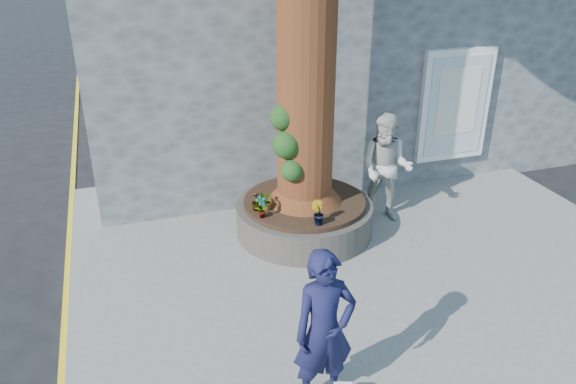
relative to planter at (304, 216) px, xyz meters
name	(u,v)px	position (x,y,z in m)	size (l,w,h in m)	color
ground	(298,315)	(-0.80, -2.00, -0.41)	(120.00, 120.00, 0.00)	black
pavement	(366,257)	(0.70, -1.00, -0.35)	(9.00, 8.00, 0.12)	slate
yellow_line	(66,315)	(-3.85, -1.00, -0.41)	(0.10, 30.00, 0.01)	yellow
stone_shop	(300,5)	(1.70, 5.20, 2.75)	(10.30, 8.30, 6.30)	#525557
neighbour_shop	(572,0)	(9.70, 5.20, 2.59)	(6.00, 8.00, 6.00)	#525557
planter	(304,216)	(0.00, 0.00, 0.00)	(2.30, 2.30, 0.60)	black
man	(324,331)	(-1.07, -3.62, 0.64)	(0.68, 0.45, 1.87)	#141639
woman	(386,168)	(1.50, 0.04, 0.67)	(0.94, 0.73, 1.93)	#B7B5AF
plant_a	(262,207)	(-0.85, -0.39, 0.50)	(0.20, 0.13, 0.38)	gray
plant_b	(318,213)	(-0.09, -0.85, 0.50)	(0.21, 0.20, 0.38)	gray
plant_c	(257,201)	(-0.85, -0.10, 0.46)	(0.17, 0.17, 0.31)	gray
plant_d	(267,200)	(-0.70, -0.15, 0.47)	(0.30, 0.26, 0.33)	gray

